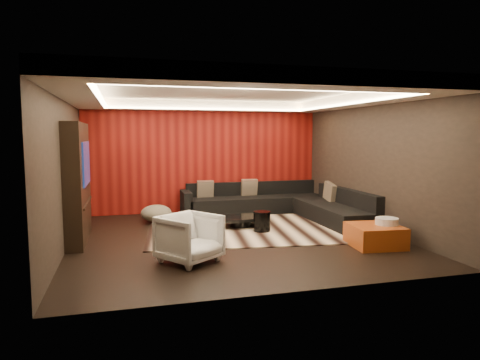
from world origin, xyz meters
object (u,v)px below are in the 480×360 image
object	(u,v)px
orange_ottoman	(375,236)
armchair	(190,238)
coffee_table	(241,221)
drum_stool	(262,221)
white_side_table	(386,232)
sectional_sofa	(283,205)

from	to	relation	value
orange_ottoman	armchair	world-z (taller)	armchair
coffee_table	orange_ottoman	xyz separation A→B (m)	(1.89, -2.16, 0.06)
drum_stool	orange_ottoman	xyz separation A→B (m)	(1.60, -1.59, -0.03)
white_side_table	sectional_sofa	distance (m)	3.26
white_side_table	sectional_sofa	size ratio (longest dim) A/B	0.14
coffee_table	armchair	distance (m)	2.68
white_side_table	sectional_sofa	world-z (taller)	sectional_sofa
coffee_table	sectional_sofa	xyz separation A→B (m)	(1.34, 0.99, 0.14)
drum_stool	sectional_sofa	world-z (taller)	sectional_sofa
white_side_table	sectional_sofa	xyz separation A→B (m)	(-0.77, 3.17, 0.01)
armchair	orange_ottoman	bearing A→B (deg)	-34.60
drum_stool	orange_ottoman	size ratio (longest dim) A/B	0.48
armchair	sectional_sofa	bearing A→B (deg)	13.36
orange_ottoman	armchair	bearing A→B (deg)	-178.68
coffee_table	orange_ottoman	world-z (taller)	orange_ottoman
coffee_table	white_side_table	bearing A→B (deg)	-45.95
drum_stool	white_side_table	xyz separation A→B (m)	(1.82, -1.60, 0.03)
armchair	sectional_sofa	xyz separation A→B (m)	(2.78, 3.23, -0.11)
coffee_table	orange_ottoman	distance (m)	2.87
drum_stool	white_side_table	size ratio (longest dim) A/B	0.81
armchair	sectional_sofa	distance (m)	4.27
white_side_table	armchair	world-z (taller)	armchair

